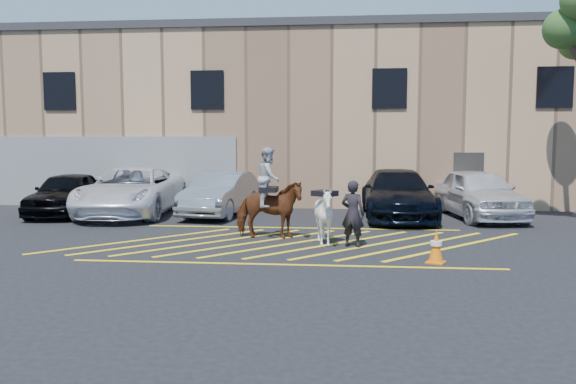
# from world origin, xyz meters

# --- Properties ---
(ground) EXTENTS (90.00, 90.00, 0.00)m
(ground) POSITION_xyz_m (0.00, 0.00, 0.00)
(ground) COLOR black
(ground) RESTS_ON ground
(car_black_suv) EXTENTS (2.27, 4.66, 1.53)m
(car_black_suv) POSITION_xyz_m (-8.55, 4.42, 0.77)
(car_black_suv) COLOR black
(car_black_suv) RESTS_ON ground
(car_white_pickup) EXTENTS (3.18, 6.28, 1.70)m
(car_white_pickup) POSITION_xyz_m (-6.22, 4.61, 0.85)
(car_white_pickup) COLOR white
(car_white_pickup) RESTS_ON ground
(car_silver_sedan) EXTENTS (2.21, 4.82, 1.53)m
(car_silver_sedan) POSITION_xyz_m (-3.04, 4.83, 0.77)
(car_silver_sedan) COLOR gray
(car_silver_sedan) RESTS_ON ground
(car_blue_suv) EXTENTS (2.33, 5.66, 1.64)m
(car_blue_suv) POSITION_xyz_m (3.15, 4.79, 0.82)
(car_blue_suv) COLOR black
(car_blue_suv) RESTS_ON ground
(car_white_suv) EXTENTS (2.67, 5.23, 1.70)m
(car_white_suv) POSITION_xyz_m (5.93, 4.99, 0.85)
(car_white_suv) COLOR white
(car_white_suv) RESTS_ON ground
(handler) EXTENTS (0.73, 0.61, 1.69)m
(handler) POSITION_xyz_m (1.52, -0.61, 0.85)
(handler) COLOR black
(handler) RESTS_ON ground
(warehouse) EXTENTS (32.42, 10.20, 7.30)m
(warehouse) POSITION_xyz_m (-0.01, 11.99, 3.65)
(warehouse) COLOR tan
(warehouse) RESTS_ON ground
(hatching_zone) EXTENTS (12.60, 5.12, 0.01)m
(hatching_zone) POSITION_xyz_m (-0.00, -0.30, 0.01)
(hatching_zone) COLOR yellow
(hatching_zone) RESTS_ON ground
(mounted_bay) EXTENTS (1.92, 0.94, 2.49)m
(mounted_bay) POSITION_xyz_m (-0.74, 0.36, 1.01)
(mounted_bay) COLOR brown
(mounted_bay) RESTS_ON ground
(saddled_white) EXTENTS (1.76, 1.80, 1.50)m
(saddled_white) POSITION_xyz_m (0.80, -0.38, 0.76)
(saddled_white) COLOR white
(saddled_white) RESTS_ON ground
(traffic_cone) EXTENTS (0.50, 0.50, 0.73)m
(traffic_cone) POSITION_xyz_m (3.31, -2.29, 0.37)
(traffic_cone) COLOR orange
(traffic_cone) RESTS_ON ground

